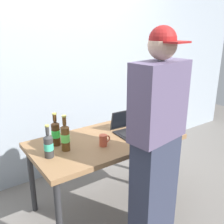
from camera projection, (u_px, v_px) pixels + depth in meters
name	position (u px, v px, depth m)	size (l,w,h in m)	color
ground_plane	(107.00, 202.00, 2.66)	(8.00, 8.00, 0.00)	slate
desk	(106.00, 145.00, 2.45)	(1.40, 0.74, 0.72)	olive
laptop	(129.00, 128.00, 2.57)	(0.32, 0.30, 0.20)	black
beer_bottle_green	(65.00, 137.00, 2.17)	(0.08, 0.08, 0.31)	brown
beer_bottle_amber	(49.00, 145.00, 2.06)	(0.08, 0.08, 0.28)	#333333
beer_bottle_brown	(56.00, 132.00, 2.26)	(0.08, 0.08, 0.30)	#472B14
person_figure	(156.00, 146.00, 1.93)	(0.47, 0.31, 1.73)	#2D3347
coffee_mug	(104.00, 140.00, 2.27)	(0.11, 0.07, 0.10)	#BF4C33
back_wall	(63.00, 65.00, 2.92)	(6.00, 0.10, 2.60)	#99A3AD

